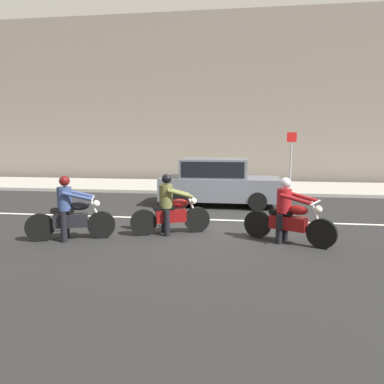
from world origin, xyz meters
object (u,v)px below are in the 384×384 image
(motorcycle_with_rider_olive, at_px, (170,210))
(parked_sedan_slate_gray, at_px, (218,182))
(motorcycle_with_rider_crimson, at_px, (288,216))
(motorcycle_with_rider_denim_blue, at_px, (70,214))
(street_sign_post, at_px, (291,154))

(motorcycle_with_rider_olive, distance_m, parked_sedan_slate_gray, 4.31)
(parked_sedan_slate_gray, bearing_deg, motorcycle_with_rider_olive, -102.54)
(motorcycle_with_rider_crimson, relative_size, motorcycle_with_rider_denim_blue, 1.01)
(motorcycle_with_rider_olive, xyz_separation_m, street_sign_post, (4.02, 8.47, 1.08))
(motorcycle_with_rider_olive, relative_size, motorcycle_with_rider_crimson, 0.96)
(motorcycle_with_rider_crimson, height_order, street_sign_post, street_sign_post)
(motorcycle_with_rider_denim_blue, distance_m, parked_sedan_slate_gray, 6.02)
(motorcycle_with_rider_crimson, height_order, motorcycle_with_rider_denim_blue, motorcycle_with_rider_denim_blue)
(motorcycle_with_rider_crimson, bearing_deg, motorcycle_with_rider_denim_blue, -174.96)
(motorcycle_with_rider_olive, height_order, motorcycle_with_rider_denim_blue, motorcycle_with_rider_denim_blue)
(motorcycle_with_rider_crimson, xyz_separation_m, motorcycle_with_rider_denim_blue, (-5.21, -0.46, 0.01))
(motorcycle_with_rider_denim_blue, xyz_separation_m, parked_sedan_slate_gray, (3.23, 5.08, 0.24))
(motorcycle_with_rider_olive, xyz_separation_m, motorcycle_with_rider_crimson, (2.91, -0.42, -0.00))
(motorcycle_with_rider_crimson, relative_size, parked_sedan_slate_gray, 0.48)
(street_sign_post, bearing_deg, motorcycle_with_rider_olive, -115.40)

